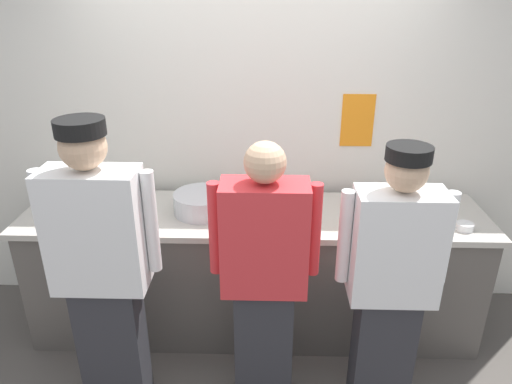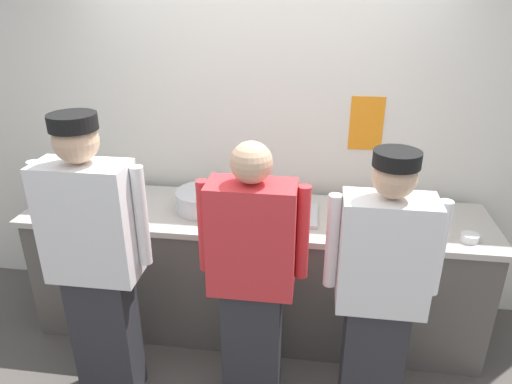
% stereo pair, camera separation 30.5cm
% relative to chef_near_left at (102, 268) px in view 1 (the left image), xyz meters
% --- Properties ---
extents(ground_plane, '(9.00, 9.00, 0.00)m').
position_rel_chef_near_left_xyz_m(ground_plane, '(0.79, 0.35, -0.95)').
color(ground_plane, '#514C47').
extents(wall_back, '(4.90, 0.11, 2.88)m').
position_rel_chef_near_left_xyz_m(wall_back, '(0.79, 1.22, 0.49)').
color(wall_back, silver).
rests_on(wall_back, ground).
extents(prep_counter, '(3.12, 0.71, 0.93)m').
position_rel_chef_near_left_xyz_m(prep_counter, '(0.79, 0.73, -0.48)').
color(prep_counter, '#56514C').
rests_on(prep_counter, ground).
extents(chef_near_left, '(0.63, 0.24, 1.77)m').
position_rel_chef_near_left_xyz_m(chef_near_left, '(0.00, 0.00, 0.00)').
color(chef_near_left, '#2D2D33').
rests_on(chef_near_left, ground).
extents(chef_center, '(0.60, 0.24, 1.65)m').
position_rel_chef_near_left_xyz_m(chef_center, '(0.87, 0.07, -0.08)').
color(chef_center, '#2D2D33').
rests_on(chef_center, ground).
extents(chef_far_right, '(0.60, 0.24, 1.64)m').
position_rel_chef_near_left_xyz_m(chef_far_right, '(1.56, 0.03, -0.07)').
color(chef_far_right, '#2D2D33').
rests_on(chef_far_right, ground).
extents(plate_stack_front, '(0.21, 0.21, 0.07)m').
position_rel_chef_near_left_xyz_m(plate_stack_front, '(1.61, 0.75, 0.02)').
color(plate_stack_front, white).
rests_on(plate_stack_front, prep_counter).
extents(mixing_bowl_steel, '(0.38, 0.38, 0.14)m').
position_rel_chef_near_left_xyz_m(mixing_bowl_steel, '(0.44, 0.73, 0.05)').
color(mixing_bowl_steel, '#B7BABF').
rests_on(mixing_bowl_steel, prep_counter).
extents(sheet_tray, '(0.50, 0.34, 0.02)m').
position_rel_chef_near_left_xyz_m(sheet_tray, '(0.97, 0.71, -0.01)').
color(sheet_tray, '#B7BABF').
rests_on(sheet_tray, prep_counter).
extents(squeeze_bottle_primary, '(0.06, 0.06, 0.21)m').
position_rel_chef_near_left_xyz_m(squeeze_bottle_primary, '(1.50, 0.58, 0.08)').
color(squeeze_bottle_primary, '#E5E066').
rests_on(squeeze_bottle_primary, prep_counter).
extents(ramekin_yellow_sauce, '(0.11, 0.11, 0.05)m').
position_rel_chef_near_left_xyz_m(ramekin_yellow_sauce, '(2.12, 0.53, 0.01)').
color(ramekin_yellow_sauce, white).
rests_on(ramekin_yellow_sauce, prep_counter).
extents(ramekin_orange_sauce, '(0.08, 0.08, 0.04)m').
position_rel_chef_near_left_xyz_m(ramekin_orange_sauce, '(-0.26, 0.58, 0.00)').
color(ramekin_orange_sauce, white).
rests_on(ramekin_orange_sauce, prep_counter).
extents(deli_cup, '(0.09, 0.09, 0.11)m').
position_rel_chef_near_left_xyz_m(deli_cup, '(1.44, 0.82, 0.04)').
color(deli_cup, white).
rests_on(deli_cup, prep_counter).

